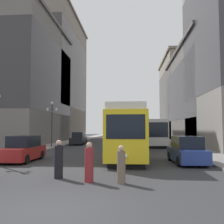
% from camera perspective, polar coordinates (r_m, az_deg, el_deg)
% --- Properties ---
extents(ground_plane, '(200.00, 200.00, 0.00)m').
position_cam_1_polar(ground_plane, '(7.67, -11.71, -21.52)').
color(ground_plane, '#303033').
extents(sidewalk_left, '(2.88, 120.00, 0.15)m').
position_cam_1_polar(sidewalk_left, '(48.23, -8.14, -6.56)').
color(sidewalk_left, gray).
rests_on(sidewalk_left, ground).
extents(sidewalk_right, '(2.88, 120.00, 0.15)m').
position_cam_1_polar(sidewalk_right, '(47.52, 12.34, -6.55)').
color(sidewalk_right, gray).
rests_on(sidewalk_right, ground).
extents(streetcar, '(2.85, 12.72, 3.89)m').
position_cam_1_polar(streetcar, '(20.04, 3.92, -4.56)').
color(streetcar, black).
rests_on(streetcar, ground).
extents(transit_bus, '(2.66, 12.56, 3.45)m').
position_cam_1_polar(transit_bus, '(34.66, 9.50, -4.50)').
color(transit_bus, black).
rests_on(transit_bus, ground).
extents(parked_car_left_near, '(1.91, 4.42, 1.82)m').
position_cam_1_polar(parked_car_left_near, '(18.81, -20.01, -8.22)').
color(parked_car_left_near, black).
rests_on(parked_car_left_near, ground).
extents(parked_car_left_mid, '(1.99, 4.88, 1.82)m').
position_cam_1_polar(parked_car_left_mid, '(36.49, -7.81, -6.22)').
color(parked_car_left_mid, black).
rests_on(parked_car_left_mid, ground).
extents(parked_car_right_far, '(2.03, 4.55, 1.82)m').
position_cam_1_polar(parked_car_right_far, '(17.31, 17.05, -8.67)').
color(parked_car_right_far, black).
rests_on(parked_car_right_far, ground).
extents(pedestrian_crossing_near, '(0.36, 0.36, 1.61)m').
position_cam_1_polar(pedestrian_crossing_near, '(10.64, 2.17, -12.44)').
color(pedestrian_crossing_near, '#6B5B4C').
rests_on(pedestrian_crossing_near, ground).
extents(pedestrian_crossing_far, '(0.40, 0.40, 1.80)m').
position_cam_1_polar(pedestrian_crossing_far, '(11.95, -12.35, -11.01)').
color(pedestrian_crossing_far, black).
rests_on(pedestrian_crossing_far, ground).
extents(pedestrian_on_sidewalk, '(0.39, 0.39, 1.74)m').
position_cam_1_polar(pedestrian_on_sidewalk, '(10.95, -5.39, -11.87)').
color(pedestrian_on_sidewalk, maroon).
rests_on(pedestrian_on_sidewalk, ground).
extents(lamp_post_left_far, '(1.41, 0.36, 5.49)m').
position_cam_1_polar(lamp_post_left_far, '(30.61, -13.87, -1.13)').
color(lamp_post_left_far, '#333338').
rests_on(lamp_post_left_far, sidewalk_left).
extents(building_left_corner, '(11.86, 24.11, 27.14)m').
position_cam_1_polar(building_left_corner, '(56.14, -14.00, 8.18)').
color(building_left_corner, slate).
rests_on(building_left_corner, ground).
extents(building_left_midblock, '(13.58, 19.63, 19.50)m').
position_cam_1_polar(building_left_midblock, '(42.25, -21.61, 6.85)').
color(building_left_midblock, slate).
rests_on(building_left_midblock, ground).
extents(building_right_corner, '(13.71, 24.34, 15.69)m').
position_cam_1_polar(building_right_corner, '(44.76, 23.31, 3.74)').
color(building_right_corner, slate).
rests_on(building_right_corner, ground).
extents(building_right_far, '(16.45, 19.27, 18.95)m').
position_cam_1_polar(building_right_far, '(60.77, 19.55, 3.31)').
color(building_right_far, gray).
rests_on(building_right_far, ground).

